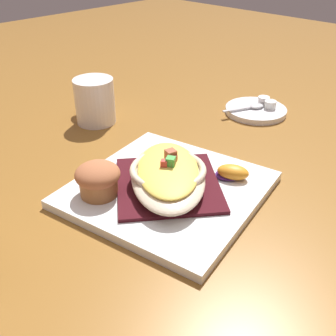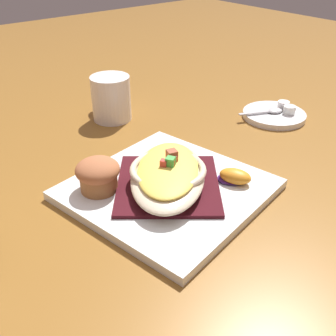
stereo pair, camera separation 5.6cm
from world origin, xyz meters
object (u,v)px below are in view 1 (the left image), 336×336
object	(u,v)px
coffee_mug	(95,103)
creamer_cup_0	(270,105)
orange_garnish	(232,173)
spoon	(253,106)
gratin_dish	(168,172)
square_plate	(168,189)
creamer_saucer	(256,110)
muffin	(98,179)
creamer_cup_1	(264,100)

from	to	relation	value
coffee_mug	creamer_cup_0	xyz separation A→B (m)	(0.28, -0.23, -0.02)
orange_garnish	spoon	xyz separation A→B (m)	(0.25, 0.13, -0.01)
gratin_dish	square_plate	bearing A→B (deg)	-169.20
orange_garnish	creamer_saucer	bearing A→B (deg)	26.21
muffin	creamer_saucer	distance (m)	0.42
gratin_dish	coffee_mug	bearing A→B (deg)	74.11
coffee_mug	creamer_cup_0	world-z (taller)	coffee_mug
gratin_dish	coffee_mug	world-z (taller)	coffee_mug
coffee_mug	creamer_cup_1	xyz separation A→B (m)	(0.29, -0.20, -0.02)
orange_garnish	creamer_saucer	distance (m)	0.28
square_plate	coffee_mug	xyz separation A→B (m)	(0.08, 0.28, 0.03)
creamer_cup_1	creamer_saucer	bearing A→B (deg)	-178.38
square_plate	creamer_cup_0	size ratio (longest dim) A/B	10.48
muffin	orange_garnish	size ratio (longest dim) A/B	1.03
square_plate	creamer_cup_1	size ratio (longest dim) A/B	10.48
gratin_dish	coffee_mug	distance (m)	0.29
creamer_saucer	muffin	bearing A→B (deg)	-177.67
orange_garnish	coffee_mug	world-z (taller)	coffee_mug
creamer_saucer	spoon	bearing A→B (deg)	155.84
gratin_dish	muffin	bearing A→B (deg)	146.08
square_plate	creamer_cup_0	xyz separation A→B (m)	(0.35, 0.05, 0.01)
creamer_saucer	orange_garnish	bearing A→B (deg)	-153.79
coffee_mug	creamer_cup_1	distance (m)	0.35
orange_garnish	creamer_cup_0	xyz separation A→B (m)	(0.27, 0.10, -0.00)
coffee_mug	creamer_cup_0	size ratio (longest dim) A/B	4.51
gratin_dish	creamer_cup_0	size ratio (longest dim) A/B	8.66
creamer_cup_1	muffin	bearing A→B (deg)	-177.72
orange_garnish	creamer_cup_1	xyz separation A→B (m)	(0.28, 0.13, -0.00)
muffin	spoon	distance (m)	0.41
orange_garnish	creamer_saucer	xyz separation A→B (m)	(0.25, 0.12, -0.02)
creamer_cup_0	creamer_cup_1	xyz separation A→B (m)	(0.01, 0.02, 0.00)
gratin_dish	creamer_cup_1	bearing A→B (deg)	11.27
muffin	spoon	size ratio (longest dim) A/B	0.69
square_plate	orange_garnish	world-z (taller)	orange_garnish
creamer_cup_0	square_plate	bearing A→B (deg)	-171.94
square_plate	gratin_dish	distance (m)	0.03
muffin	square_plate	bearing A→B (deg)	-33.94
muffin	creamer_cup_1	xyz separation A→B (m)	(0.45, 0.02, -0.02)
square_plate	spoon	world-z (taller)	spoon
muffin	creamer_cup_0	bearing A→B (deg)	-0.61
muffin	spoon	world-z (taller)	muffin
muffin	creamer_saucer	xyz separation A→B (m)	(0.42, 0.02, -0.03)
muffin	spoon	bearing A→B (deg)	2.76
square_plate	creamer_saucer	world-z (taller)	square_plate
coffee_mug	gratin_dish	bearing A→B (deg)	-105.89
square_plate	creamer_cup_1	bearing A→B (deg)	11.27
orange_garnish	creamer_cup_0	size ratio (longest dim) A/B	2.53
gratin_dish	muffin	distance (m)	0.10
coffee_mug	spoon	world-z (taller)	coffee_mug
creamer_cup_0	creamer_cup_1	bearing A→B (deg)	65.84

